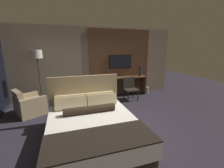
{
  "coord_description": "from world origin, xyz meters",
  "views": [
    {
      "loc": [
        -1.09,
        -3.44,
        1.99
      ],
      "look_at": [
        0.33,
        0.88,
        0.89
      ],
      "focal_mm": 24.0,
      "sensor_mm": 36.0,
      "label": 1
    }
  ],
  "objects_px": {
    "armchair_by_window": "(29,105)",
    "floor_lamp": "(37,59)",
    "bed": "(92,126)",
    "book": "(110,78)",
    "tv": "(120,62)",
    "desk_chair": "(130,87)",
    "vase_tall": "(140,71)",
    "waste_bin": "(146,90)",
    "vase_short": "(102,77)",
    "desk": "(122,83)"
  },
  "relations": [
    {
      "from": "armchair_by_window",
      "to": "floor_lamp",
      "type": "height_order",
      "value": "floor_lamp"
    },
    {
      "from": "bed",
      "to": "book",
      "type": "height_order",
      "value": "bed"
    },
    {
      "from": "tv",
      "to": "desk_chair",
      "type": "height_order",
      "value": "tv"
    },
    {
      "from": "vase_tall",
      "to": "waste_bin",
      "type": "xyz_separation_m",
      "value": [
        0.32,
        -0.05,
        -0.88
      ]
    },
    {
      "from": "waste_bin",
      "to": "bed",
      "type": "bearing_deg",
      "value": -137.13
    },
    {
      "from": "desk_chair",
      "to": "vase_short",
      "type": "height_order",
      "value": "vase_short"
    },
    {
      "from": "desk_chair",
      "to": "floor_lamp",
      "type": "height_order",
      "value": "floor_lamp"
    },
    {
      "from": "tv",
      "to": "floor_lamp",
      "type": "bearing_deg",
      "value": -173.24
    },
    {
      "from": "book",
      "to": "waste_bin",
      "type": "bearing_deg",
      "value": 0.31
    },
    {
      "from": "bed",
      "to": "desk",
      "type": "xyz_separation_m",
      "value": [
        1.82,
        2.85,
        0.21
      ]
    },
    {
      "from": "tv",
      "to": "armchair_by_window",
      "type": "distance_m",
      "value": 3.75
    },
    {
      "from": "armchair_by_window",
      "to": "book",
      "type": "distance_m",
      "value": 3.03
    },
    {
      "from": "desk_chair",
      "to": "armchair_by_window",
      "type": "height_order",
      "value": "desk_chair"
    },
    {
      "from": "armchair_by_window",
      "to": "vase_short",
      "type": "distance_m",
      "value": 2.7
    },
    {
      "from": "desk",
      "to": "floor_lamp",
      "type": "distance_m",
      "value": 3.32
    },
    {
      "from": "tv",
      "to": "vase_short",
      "type": "distance_m",
      "value": 1.08
    },
    {
      "from": "desk_chair",
      "to": "armchair_by_window",
      "type": "distance_m",
      "value": 3.53
    },
    {
      "from": "floor_lamp",
      "to": "book",
      "type": "height_order",
      "value": "floor_lamp"
    },
    {
      "from": "book",
      "to": "desk",
      "type": "bearing_deg",
      "value": 6.71
    },
    {
      "from": "floor_lamp",
      "to": "waste_bin",
      "type": "height_order",
      "value": "floor_lamp"
    },
    {
      "from": "tv",
      "to": "book",
      "type": "xyz_separation_m",
      "value": [
        -0.54,
        -0.24,
        -0.62
      ]
    },
    {
      "from": "vase_short",
      "to": "book",
      "type": "xyz_separation_m",
      "value": [
        0.35,
        0.02,
        -0.07
      ]
    },
    {
      "from": "book",
      "to": "armchair_by_window",
      "type": "bearing_deg",
      "value": -163.33
    },
    {
      "from": "desk_chair",
      "to": "tv",
      "type": "bearing_deg",
      "value": 97.35
    },
    {
      "from": "armchair_by_window",
      "to": "floor_lamp",
      "type": "distance_m",
      "value": 1.56
    },
    {
      "from": "desk",
      "to": "floor_lamp",
      "type": "relative_size",
      "value": 1.11
    },
    {
      "from": "tv",
      "to": "floor_lamp",
      "type": "relative_size",
      "value": 0.51
    },
    {
      "from": "desk",
      "to": "desk_chair",
      "type": "distance_m",
      "value": 0.61
    },
    {
      "from": "armchair_by_window",
      "to": "vase_short",
      "type": "bearing_deg",
      "value": -100.27
    },
    {
      "from": "tv",
      "to": "waste_bin",
      "type": "bearing_deg",
      "value": -10.86
    },
    {
      "from": "bed",
      "to": "vase_short",
      "type": "xyz_separation_m",
      "value": [
        0.93,
        2.76,
        0.55
      ]
    },
    {
      "from": "vase_short",
      "to": "book",
      "type": "relative_size",
      "value": 0.75
    },
    {
      "from": "bed",
      "to": "desk",
      "type": "height_order",
      "value": "bed"
    },
    {
      "from": "desk",
      "to": "desk_chair",
      "type": "relative_size",
      "value": 2.49
    },
    {
      "from": "tv",
      "to": "vase_tall",
      "type": "distance_m",
      "value": 0.97
    },
    {
      "from": "tv",
      "to": "vase_tall",
      "type": "height_order",
      "value": "tv"
    },
    {
      "from": "desk",
      "to": "vase_short",
      "type": "distance_m",
      "value": 0.96
    },
    {
      "from": "desk_chair",
      "to": "vase_tall",
      "type": "relative_size",
      "value": 1.93
    },
    {
      "from": "tv",
      "to": "desk",
      "type": "bearing_deg",
      "value": -90.0
    },
    {
      "from": "floor_lamp",
      "to": "bed",
      "type": "bearing_deg",
      "value": -63.71
    },
    {
      "from": "armchair_by_window",
      "to": "waste_bin",
      "type": "relative_size",
      "value": 3.66
    },
    {
      "from": "desk",
      "to": "armchair_by_window",
      "type": "distance_m",
      "value": 3.53
    },
    {
      "from": "armchair_by_window",
      "to": "vase_tall",
      "type": "height_order",
      "value": "vase_tall"
    },
    {
      "from": "armchair_by_window",
      "to": "vase_short",
      "type": "relative_size",
      "value": 6.16
    },
    {
      "from": "vase_tall",
      "to": "book",
      "type": "bearing_deg",
      "value": -177.7
    },
    {
      "from": "book",
      "to": "floor_lamp",
      "type": "bearing_deg",
      "value": -177.03
    },
    {
      "from": "desk",
      "to": "tv",
      "type": "relative_size",
      "value": 2.17
    },
    {
      "from": "bed",
      "to": "floor_lamp",
      "type": "bearing_deg",
      "value": 116.29
    },
    {
      "from": "waste_bin",
      "to": "armchair_by_window",
      "type": "bearing_deg",
      "value": -169.31
    },
    {
      "from": "floor_lamp",
      "to": "vase_tall",
      "type": "height_order",
      "value": "floor_lamp"
    }
  ]
}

